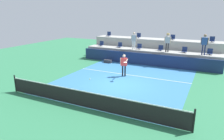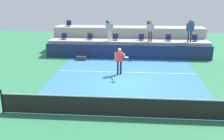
% 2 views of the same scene
% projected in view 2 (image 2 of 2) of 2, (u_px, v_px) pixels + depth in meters
% --- Properties ---
extents(ground_plane, '(40.00, 40.00, 0.00)m').
position_uv_depth(ground_plane, '(125.00, 85.00, 14.97)').
color(ground_plane, '#2D754C').
extents(court_inner_paint, '(9.00, 10.00, 0.01)m').
position_uv_depth(court_inner_paint, '(125.00, 79.00, 15.92)').
color(court_inner_paint, teal).
rests_on(court_inner_paint, ground_plane).
extents(court_service_line, '(9.00, 0.06, 0.00)m').
position_uv_depth(court_service_line, '(126.00, 72.00, 17.26)').
color(court_service_line, white).
rests_on(court_service_line, ground_plane).
extents(tennis_net, '(10.48, 0.08, 1.07)m').
position_uv_depth(tennis_net, '(121.00, 106.00, 11.01)').
color(tennis_net, black).
rests_on(tennis_net, ground_plane).
extents(sponsor_backboard, '(13.00, 0.16, 1.10)m').
position_uv_depth(sponsor_backboard, '(128.00, 52.00, 20.53)').
color(sponsor_backboard, navy).
rests_on(sponsor_backboard, ground_plane).
extents(seating_tier_lower, '(13.00, 1.80, 1.25)m').
position_uv_depth(seating_tier_lower, '(128.00, 48.00, 21.75)').
color(seating_tier_lower, '#9E9E99').
rests_on(seating_tier_lower, ground_plane).
extents(seating_tier_upper, '(13.00, 1.80, 2.10)m').
position_uv_depth(seating_tier_upper, '(129.00, 39.00, 23.34)').
color(seating_tier_upper, '#9E9E99').
rests_on(seating_tier_upper, ground_plane).
extents(stadium_chair_lower_far_left, '(0.44, 0.40, 0.52)m').
position_uv_depth(stadium_chair_lower_far_left, '(64.00, 37.00, 21.87)').
color(stadium_chair_lower_far_left, '#2D2D33').
rests_on(stadium_chair_lower_far_left, seating_tier_lower).
extents(stadium_chair_lower_left, '(0.44, 0.40, 0.52)m').
position_uv_depth(stadium_chair_lower_left, '(90.00, 37.00, 21.69)').
color(stadium_chair_lower_left, '#2D2D33').
rests_on(stadium_chair_lower_left, seating_tier_lower).
extents(stadium_chair_lower_mid_left, '(0.44, 0.40, 0.52)m').
position_uv_depth(stadium_chair_lower_mid_left, '(115.00, 37.00, 21.53)').
color(stadium_chair_lower_mid_left, '#2D2D33').
rests_on(stadium_chair_lower_mid_left, seating_tier_lower).
extents(stadium_chair_lower_mid_right, '(0.44, 0.40, 0.52)m').
position_uv_depth(stadium_chair_lower_mid_right, '(141.00, 38.00, 21.36)').
color(stadium_chair_lower_mid_right, '#2D2D33').
rests_on(stadium_chair_lower_mid_right, seating_tier_lower).
extents(stadium_chair_lower_right, '(0.44, 0.40, 0.52)m').
position_uv_depth(stadium_chair_lower_right, '(168.00, 38.00, 21.19)').
color(stadium_chair_lower_right, '#2D2D33').
rests_on(stadium_chair_lower_right, seating_tier_lower).
extents(stadium_chair_lower_far_right, '(0.44, 0.40, 0.52)m').
position_uv_depth(stadium_chair_lower_far_right, '(195.00, 39.00, 21.02)').
color(stadium_chair_lower_far_right, '#2D2D33').
rests_on(stadium_chair_lower_far_right, seating_tier_lower).
extents(stadium_chair_upper_far_left, '(0.44, 0.40, 0.52)m').
position_uv_depth(stadium_chair_upper_far_left, '(69.00, 24.00, 23.34)').
color(stadium_chair_upper_far_left, '#2D2D33').
rests_on(stadium_chair_upper_far_left, seating_tier_upper).
extents(stadium_chair_upper_left, '(0.44, 0.40, 0.52)m').
position_uv_depth(stadium_chair_upper_left, '(109.00, 24.00, 23.06)').
color(stadium_chair_upper_left, '#2D2D33').
rests_on(stadium_chair_upper_left, seating_tier_upper).
extents(stadium_chair_upper_right, '(0.44, 0.40, 0.52)m').
position_uv_depth(stadium_chair_upper_right, '(149.00, 25.00, 22.77)').
color(stadium_chair_upper_right, '#2D2D33').
rests_on(stadium_chair_upper_right, seating_tier_upper).
extents(stadium_chair_upper_far_right, '(0.44, 0.40, 0.52)m').
position_uv_depth(stadium_chair_upper_far_right, '(191.00, 25.00, 22.49)').
color(stadium_chair_upper_far_right, '#2D2D33').
rests_on(stadium_chair_upper_far_right, seating_tier_upper).
extents(tennis_player, '(0.91, 1.16, 1.71)m').
position_uv_depth(tennis_player, '(120.00, 59.00, 16.50)').
color(tennis_player, black).
rests_on(tennis_player, ground_plane).
extents(spectator_leaning_on_rail, '(0.58, 0.24, 1.65)m').
position_uv_depth(spectator_leaning_on_rail, '(110.00, 29.00, 20.97)').
color(spectator_leaning_on_rail, white).
rests_on(spectator_leaning_on_rail, seating_tier_lower).
extents(spectator_with_hat, '(0.58, 0.46, 1.71)m').
position_uv_depth(spectator_with_hat, '(151.00, 28.00, 20.70)').
color(spectator_with_hat, '#2D2D33').
rests_on(spectator_with_hat, seating_tier_lower).
extents(spectator_in_white, '(0.61, 0.26, 1.76)m').
position_uv_depth(spectator_in_white, '(190.00, 28.00, 20.45)').
color(spectator_in_white, navy).
rests_on(spectator_in_white, seating_tier_lower).
extents(tennis_ball, '(0.07, 0.07, 0.07)m').
position_uv_depth(tennis_ball, '(110.00, 82.00, 12.16)').
color(tennis_ball, '#CCE033').
extents(equipment_bag, '(0.76, 0.28, 0.30)m').
position_uv_depth(equipment_bag, '(81.00, 58.00, 20.22)').
color(equipment_bag, '#333338').
rests_on(equipment_bag, ground_plane).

